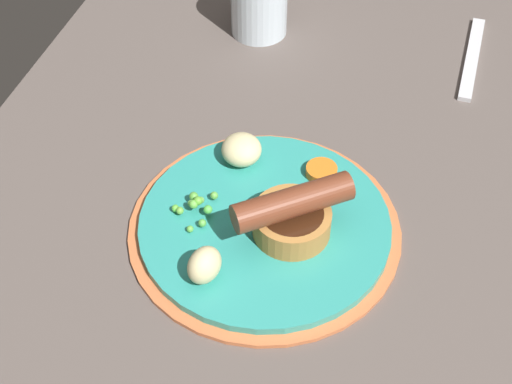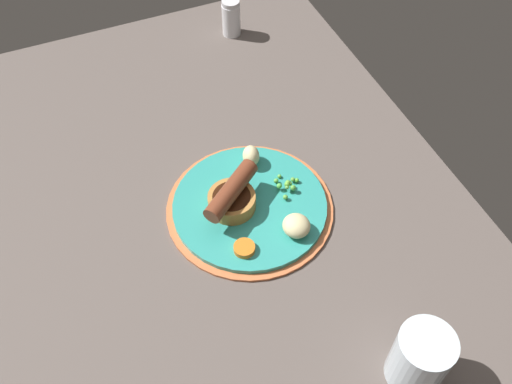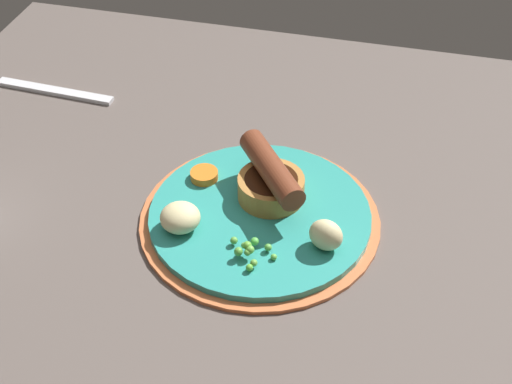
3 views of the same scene
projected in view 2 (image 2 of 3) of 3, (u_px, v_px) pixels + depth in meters
dining_table at (220, 208)px, 96.90cm from camera, size 110.00×80.00×3.00cm
dinner_plate at (250, 207)px, 94.46cm from camera, size 27.75×27.75×1.40cm
sausage_pudding at (232, 197)px, 91.51cm from camera, size 9.56×11.29×5.73cm
pea_pile at (287, 185)px, 95.03cm from camera, size 5.03×4.24×1.90cm
potato_chunk_0 at (296, 226)px, 89.19cm from camera, size 5.55×5.46×3.12cm
potato_chunk_1 at (251, 156)px, 97.95cm from camera, size 4.45×3.84×3.62cm
carrot_slice_0 at (244, 248)px, 87.83cm from camera, size 4.00×4.00×1.01cm
drinking_glass at (420, 358)px, 73.67cm from camera, size 7.52×7.52×10.12cm
salt_shaker at (231, 18)px, 121.49cm from camera, size 3.96×3.96×8.05cm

